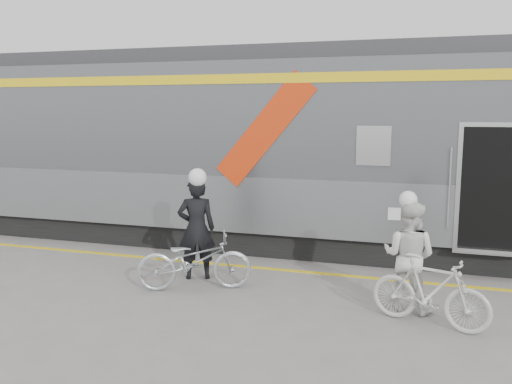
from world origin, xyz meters
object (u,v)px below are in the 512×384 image
at_px(woman, 409,256).
at_px(bicycle_left, 195,260).
at_px(bicycle_right, 430,291).
at_px(man, 196,229).

bearing_deg(woman, bicycle_left, 19.55).
height_order(woman, bicycle_right, woman).
bearing_deg(man, bicycle_right, 141.36).
bearing_deg(woman, bicycle_right, 136.28).
relative_size(woman, bicycle_right, 0.99).
bearing_deg(bicycle_left, woman, -112.18).
bearing_deg(man, bicycle_left, 85.93).
bearing_deg(bicycle_right, man, 93.09).
height_order(man, bicycle_right, man).
relative_size(bicycle_left, woman, 1.15).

